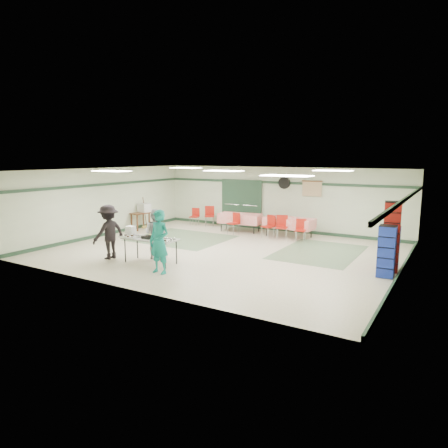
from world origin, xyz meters
The scene contains 42 objects.
floor centered at (0.00, 0.00, 0.00)m, with size 11.00×11.00×0.00m, color beige.
ceiling centered at (0.00, 0.00, 2.70)m, with size 11.00×11.00×0.00m, color silver.
wall_back centered at (0.00, 4.50, 1.35)m, with size 11.00×11.00×0.00m, color #B3BDA1.
wall_front centered at (0.00, -4.50, 1.35)m, with size 11.00×11.00×0.00m, color #B3BDA1.
wall_left centered at (-5.50, 0.00, 1.35)m, with size 9.00×9.00×0.00m, color #B3BDA1.
wall_right centered at (5.50, 0.00, 1.35)m, with size 9.00×9.00×0.00m, color #B3BDA1.
trim_back centered at (0.00, 4.47, 2.05)m, with size 11.00×0.06×0.10m, color #213D2A.
baseboard_back centered at (0.00, 4.47, 0.06)m, with size 11.00×0.06×0.12m, color #213D2A.
trim_left centered at (-5.47, 0.00, 2.05)m, with size 9.00×0.06×0.10m, color #213D2A.
baseboard_left centered at (-5.47, 0.00, 0.06)m, with size 9.00×0.06×0.12m, color #213D2A.
trim_right centered at (5.47, 0.00, 2.05)m, with size 9.00×0.06×0.10m, color #213D2A.
baseboard_right centered at (5.47, 0.00, 0.06)m, with size 9.00×0.06×0.12m, color #213D2A.
green_patch_a centered at (-2.50, 1.00, 0.00)m, with size 3.50×3.00×0.01m, color slate.
green_patch_b centered at (2.80, 1.50, 0.00)m, with size 2.50×3.50×0.01m, color slate.
double_door_left centered at (-2.20, 4.44, 1.05)m, with size 0.90×0.06×2.10m, color #989B98.
double_door_right centered at (-1.25, 4.44, 1.05)m, with size 0.90×0.06×2.10m, color #989B98.
door_frame centered at (-1.73, 4.42, 1.05)m, with size 2.00×0.03×2.15m, color #213D2A.
wall_fan centered at (0.30, 4.44, 2.05)m, with size 0.50×0.50×0.10m, color black.
scroll_banner centered at (1.50, 4.44, 1.85)m, with size 0.80×0.02×0.60m, color tan.
serving_table centered at (-1.09, -2.42, 0.71)m, with size 1.74×0.77×0.76m.
sheet_tray_right centered at (-0.55, -2.49, 0.77)m, with size 0.59×0.45×0.02m, color silver.
sheet_tray_mid centered at (-1.13, -2.29, 0.77)m, with size 0.59×0.45×0.02m, color silver.
sheet_tray_left centered at (-1.69, -2.59, 0.77)m, with size 0.58×0.44×0.02m, color silver.
baking_pan centered at (-1.03, -2.49, 0.80)m, with size 0.44×0.27×0.08m, color black.
foam_box_stack centered at (-1.91, -2.37, 0.90)m, with size 0.25×0.23×0.28m, color white.
volunteer_teal centered at (-0.19, -3.07, 0.87)m, with size 0.63×0.42×1.74m, color teal.
volunteer_grey centered at (-1.32, -1.90, 0.78)m, with size 0.76×0.59×1.56m, color #98979D.
volunteer_dark centered at (-2.55, -2.65, 0.84)m, with size 1.09×0.63×1.69m, color black.
dining_table_a centered at (0.97, 3.40, 0.57)m, with size 1.98×0.97×0.77m.
dining_table_b centered at (-1.23, 3.40, 0.57)m, with size 1.85×0.98×0.77m.
chair_a centered at (0.90, 2.84, 0.57)m, with size 0.55×0.55×0.92m.
chair_b centered at (0.39, 2.84, 0.54)m, with size 0.53×0.53×0.89m.
chair_c centered at (1.66, 2.83, 0.51)m, with size 0.46×0.46×0.84m.
chair_d centered at (-1.17, 2.84, 0.53)m, with size 0.49×0.49×0.87m.
chair_loose_a centered at (-3.07, 3.88, 0.56)m, with size 0.58×0.58×0.91m.
chair_loose_b centered at (-3.74, 3.68, 0.49)m, with size 0.43×0.43×0.80m.
crate_stack_blue_a centered at (5.15, -0.28, 0.69)m, with size 0.42×0.42×1.38m, color #1A3D9D.
crate_stack_red centered at (5.15, 0.34, 0.97)m, with size 0.43×0.43×1.95m, color maroon.
crate_stack_blue_b centered at (5.15, 0.54, 0.62)m, with size 0.38×0.38×1.23m, color #1A3D9D.
printer_table centered at (-5.15, 1.57, 0.62)m, with size 0.63×0.85×0.74m.
office_printer centered at (-5.15, 1.84, 0.93)m, with size 0.47×0.41×0.38m, color beige.
broom centered at (-5.23, 1.96, 0.71)m, with size 0.03×0.03×1.36m, color brown.
Camera 1 is at (6.71, -11.21, 3.15)m, focal length 32.00 mm.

